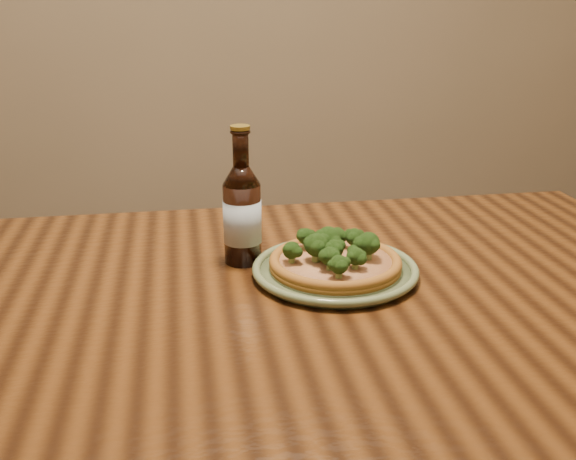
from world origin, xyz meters
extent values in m
cube|color=#46260F|center=(0.00, 0.10, 0.73)|extent=(1.60, 0.90, 0.04)
cylinder|color=#46260F|center=(0.73, 0.48, 0.35)|extent=(0.07, 0.07, 0.71)
cylinder|color=#63724E|center=(0.16, 0.15, 0.76)|extent=(0.25, 0.25, 0.01)
torus|color=#63724E|center=(0.16, 0.15, 0.76)|extent=(0.28, 0.28, 0.01)
torus|color=#63724E|center=(0.16, 0.15, 0.76)|extent=(0.22, 0.22, 0.01)
cylinder|color=brown|center=(0.16, 0.15, 0.77)|extent=(0.22, 0.22, 0.01)
torus|color=brown|center=(0.16, 0.15, 0.78)|extent=(0.22, 0.22, 0.02)
cylinder|color=tan|center=(0.16, 0.15, 0.78)|extent=(0.19, 0.19, 0.01)
sphere|color=#2B4F18|center=(0.16, 0.15, 0.80)|extent=(0.04, 0.04, 0.03)
sphere|color=#2B4F18|center=(0.16, 0.18, 0.81)|extent=(0.05, 0.05, 0.04)
sphere|color=#2B4F18|center=(0.15, 0.11, 0.80)|extent=(0.04, 0.04, 0.03)
sphere|color=#2B4F18|center=(0.22, 0.15, 0.81)|extent=(0.05, 0.05, 0.04)
sphere|color=#2B4F18|center=(0.19, 0.11, 0.80)|extent=(0.04, 0.04, 0.03)
sphere|color=#2B4F18|center=(0.13, 0.21, 0.80)|extent=(0.04, 0.04, 0.03)
sphere|color=#2B4F18|center=(0.09, 0.15, 0.80)|extent=(0.04, 0.04, 0.03)
sphere|color=#2B4F18|center=(0.15, 0.08, 0.80)|extent=(0.03, 0.03, 0.03)
sphere|color=#2B4F18|center=(0.13, 0.15, 0.81)|extent=(0.06, 0.06, 0.04)
sphere|color=#2B4F18|center=(0.18, 0.21, 0.80)|extent=(0.03, 0.03, 0.03)
sphere|color=#2B4F18|center=(0.21, 0.20, 0.80)|extent=(0.04, 0.04, 0.03)
cylinder|color=black|center=(0.02, 0.24, 0.82)|extent=(0.06, 0.06, 0.14)
cone|color=black|center=(0.02, 0.24, 0.91)|extent=(0.06, 0.06, 0.03)
cylinder|color=black|center=(0.02, 0.24, 0.95)|extent=(0.03, 0.03, 0.06)
torus|color=black|center=(0.02, 0.24, 0.98)|extent=(0.03, 0.03, 0.01)
cylinder|color=#A58C33|center=(0.02, 0.24, 0.99)|extent=(0.03, 0.03, 0.01)
cylinder|color=#AEBFD2|center=(0.02, 0.24, 0.83)|extent=(0.07, 0.07, 0.08)
camera|label=1|loc=(-0.08, -0.85, 1.21)|focal=42.00mm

